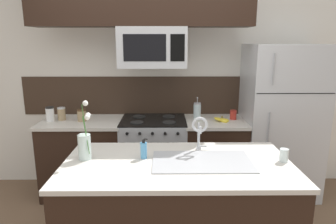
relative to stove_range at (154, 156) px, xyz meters
name	(u,v)px	position (x,y,z in m)	size (l,w,h in m)	color
rear_partition	(178,83)	(0.30, 0.38, 0.84)	(5.20, 0.10, 2.60)	silver
splash_band	(154,96)	(0.00, 0.32, 0.69)	(3.29, 0.01, 0.48)	#332319
back_counter_left	(84,157)	(-0.84, 0.00, -0.01)	(0.95, 0.65, 0.91)	black
back_counter_right	(214,156)	(0.73, 0.00, -0.01)	(0.72, 0.65, 0.91)	black
stove_range	(154,156)	(0.00, 0.00, 0.00)	(0.76, 0.64, 0.93)	#B7BABF
microwave	(153,47)	(0.00, -0.02, 1.29)	(0.74, 0.40, 0.43)	#B7BABF
refrigerator	(280,121)	(1.50, 0.02, 0.43)	(0.85, 0.74, 1.79)	#B7BABF
storage_jar_tall	(50,114)	(-1.20, -0.02, 0.53)	(0.09, 0.09, 0.17)	silver
storage_jar_medium	(62,114)	(-1.08, 0.03, 0.52)	(0.09, 0.09, 0.15)	#997F5B
storage_jar_short	(82,115)	(-0.83, -0.01, 0.52)	(0.10, 0.10, 0.14)	#997F5B
banana_bunch	(222,120)	(0.79, -0.06, 0.47)	(0.19, 0.16, 0.08)	yellow
french_press	(197,111)	(0.52, 0.06, 0.55)	(0.09, 0.09, 0.27)	silver
coffee_tin	(233,115)	(0.95, 0.05, 0.50)	(0.08, 0.08, 0.11)	#B22D23
island_counter	(177,215)	(0.23, -1.25, -0.01)	(1.76, 0.91, 0.91)	black
kitchen_sink	(202,170)	(0.42, -1.25, 0.38)	(0.76, 0.44, 0.16)	#ADAFB5
sink_faucet	(200,129)	(0.42, -1.03, 0.65)	(0.14, 0.14, 0.31)	#B7BABF
dish_soap_bottle	(144,150)	(-0.03, -1.17, 0.52)	(0.06, 0.05, 0.16)	#4C93C6
spare_glass	(284,155)	(1.05, -1.25, 0.50)	(0.07, 0.07, 0.10)	silver
flower_vase	(85,145)	(-0.49, -1.18, 0.56)	(0.12, 0.17, 0.46)	silver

